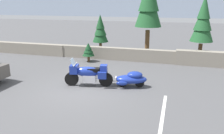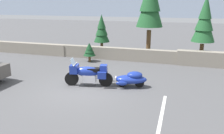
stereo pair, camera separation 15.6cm
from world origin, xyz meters
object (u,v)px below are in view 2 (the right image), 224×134
touring_motorcycle (88,73)px  pine_tree_far_right (102,30)px  pine_tree_secondary (205,21)px  car_shaped_trailer (131,79)px

touring_motorcycle → pine_tree_far_right: bearing=104.1°
touring_motorcycle → pine_tree_secondary: pine_tree_secondary is taller
pine_tree_far_right → car_shaped_trailer: bearing=-59.8°
car_shaped_trailer → pine_tree_secondary: 7.12m
pine_tree_secondary → pine_tree_far_right: bearing=175.9°
pine_tree_secondary → pine_tree_far_right: pine_tree_secondary is taller
pine_tree_secondary → car_shaped_trailer: bearing=-120.9°
car_shaped_trailer → pine_tree_far_right: size_ratio=0.73×
pine_tree_secondary → pine_tree_far_right: (-7.11, 0.51, -0.83)m
touring_motorcycle → pine_tree_far_right: (-1.68, 6.71, 1.28)m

